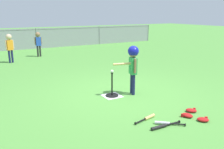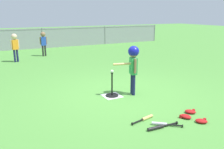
# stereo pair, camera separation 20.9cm
# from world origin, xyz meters

# --- Properties ---
(ground_plane) EXTENTS (60.00, 60.00, 0.00)m
(ground_plane) POSITION_xyz_m (0.00, 0.00, 0.00)
(ground_plane) COLOR #51933D
(home_plate) EXTENTS (0.44, 0.44, 0.01)m
(home_plate) POSITION_xyz_m (-0.26, 0.02, 0.00)
(home_plate) COLOR white
(home_plate) RESTS_ON ground_plane
(batting_tee) EXTENTS (0.32, 0.32, 0.59)m
(batting_tee) POSITION_xyz_m (-0.26, 0.02, 0.09)
(batting_tee) COLOR black
(batting_tee) RESTS_ON ground_plane
(baseball_on_tee) EXTENTS (0.07, 0.07, 0.07)m
(baseball_on_tee) POSITION_xyz_m (-0.26, 0.02, 0.63)
(baseball_on_tee) COLOR white
(baseball_on_tee) RESTS_ON batting_tee
(batter_child) EXTENTS (0.64, 0.34, 1.23)m
(batter_child) POSITION_xyz_m (0.25, -0.11, 0.88)
(batter_child) COLOR #191E4C
(batter_child) RESTS_ON ground_plane
(fielder_near_left) EXTENTS (0.34, 0.23, 1.17)m
(fielder_near_left) POSITION_xyz_m (-1.85, 5.62, 0.76)
(fielder_near_left) COLOR #191E4C
(fielder_near_left) RESTS_ON ground_plane
(fielder_deep_center) EXTENTS (0.34, 0.23, 1.14)m
(fielder_deep_center) POSITION_xyz_m (-0.51, 6.48, 0.73)
(fielder_deep_center) COLOR #262626
(fielder_deep_center) RESTS_ON ground_plane
(spare_bat_silver) EXTENTS (0.46, 0.40, 0.06)m
(spare_bat_silver) POSITION_xyz_m (-0.19, -1.83, 0.03)
(spare_bat_silver) COLOR silver
(spare_bat_silver) RESTS_ON ground_plane
(spare_bat_wood) EXTENTS (0.56, 0.18, 0.06)m
(spare_bat_wood) POSITION_xyz_m (-0.33, -1.48, 0.03)
(spare_bat_wood) COLOR #DBB266
(spare_bat_wood) RESTS_ON ground_plane
(spare_bat_black) EXTENTS (0.65, 0.08, 0.06)m
(spare_bat_black) POSITION_xyz_m (-0.33, -1.89, 0.03)
(spare_bat_black) COLOR black
(spare_bat_black) RESTS_ON ground_plane
(glove_by_plate) EXTENTS (0.27, 0.27, 0.07)m
(glove_by_plate) POSITION_xyz_m (0.68, -1.66, 0.04)
(glove_by_plate) COLOR #B21919
(glove_by_plate) RESTS_ON ground_plane
(glove_near_bats) EXTENTS (0.27, 0.27, 0.07)m
(glove_near_bats) POSITION_xyz_m (0.53, -2.08, 0.04)
(glove_near_bats) COLOR #B21919
(glove_near_bats) RESTS_ON ground_plane
(glove_tossed_aside) EXTENTS (0.22, 0.25, 0.07)m
(glove_tossed_aside) POSITION_xyz_m (0.42, -1.79, 0.04)
(glove_tossed_aside) COLOR #B21919
(glove_tossed_aside) RESTS_ON ground_plane
(outfield_fence) EXTENTS (16.06, 0.06, 1.15)m
(outfield_fence) POSITION_xyz_m (0.00, 9.12, 0.62)
(outfield_fence) COLOR slate
(outfield_fence) RESTS_ON ground_plane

